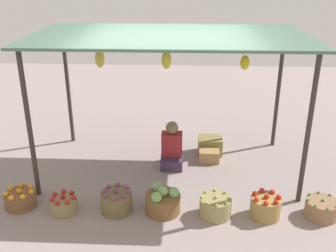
% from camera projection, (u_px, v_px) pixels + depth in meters
% --- Properties ---
extents(ground_plane, '(14.00, 14.00, 0.00)m').
position_uv_depth(ground_plane, '(169.00, 166.00, 6.60)').
color(ground_plane, gray).
extents(market_stall_structure, '(4.08, 2.18, 2.19)m').
position_uv_depth(market_stall_structure, '(169.00, 44.00, 5.81)').
color(market_stall_structure, '#38332D').
rests_on(market_stall_structure, ground).
extents(vendor_person, '(0.36, 0.44, 0.78)m').
position_uv_depth(vendor_person, '(172.00, 149.00, 6.53)').
color(vendor_person, '#3F304C').
rests_on(vendor_person, ground).
extents(basket_oranges, '(0.43, 0.43, 0.28)m').
position_uv_depth(basket_oranges, '(20.00, 199.00, 5.49)').
color(basket_oranges, brown).
rests_on(basket_oranges, ground).
extents(basket_red_apples, '(0.37, 0.37, 0.27)m').
position_uv_depth(basket_red_apples, '(64.00, 204.00, 5.36)').
color(basket_red_apples, olive).
rests_on(basket_red_apples, ground).
extents(basket_purple_onions, '(0.43, 0.43, 0.35)m').
position_uv_depth(basket_purple_onions, '(117.00, 201.00, 5.36)').
color(basket_purple_onions, brown).
rests_on(basket_purple_onions, ground).
extents(basket_cabbages, '(0.48, 0.48, 0.39)m').
position_uv_depth(basket_cabbages, '(163.00, 201.00, 5.35)').
color(basket_cabbages, brown).
rests_on(basket_cabbages, ground).
extents(basket_limes, '(0.43, 0.43, 0.30)m').
position_uv_depth(basket_limes, '(215.00, 207.00, 5.28)').
color(basket_limes, '#968556').
rests_on(basket_limes, ground).
extents(basket_red_tomatoes, '(0.41, 0.41, 0.34)m').
position_uv_depth(basket_red_tomatoes, '(266.00, 207.00, 5.25)').
color(basket_red_tomatoes, olive).
rests_on(basket_red_tomatoes, ground).
extents(basket_green_chilies, '(0.43, 0.43, 0.27)m').
position_uv_depth(basket_green_chilies, '(321.00, 209.00, 5.26)').
color(basket_green_chilies, '#8B6747').
rests_on(basket_green_chilies, ground).
extents(wooden_crate_near_vendor, '(0.34, 0.27, 0.20)m').
position_uv_depth(wooden_crate_near_vendor, '(209.00, 156.00, 6.75)').
color(wooden_crate_near_vendor, '#A9804D').
rests_on(wooden_crate_near_vendor, ground).
extents(wooden_crate_stacked_rear, '(0.42, 0.35, 0.30)m').
position_uv_depth(wooden_crate_stacked_rear, '(210.00, 145.00, 7.01)').
color(wooden_crate_stacked_rear, olive).
rests_on(wooden_crate_stacked_rear, ground).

